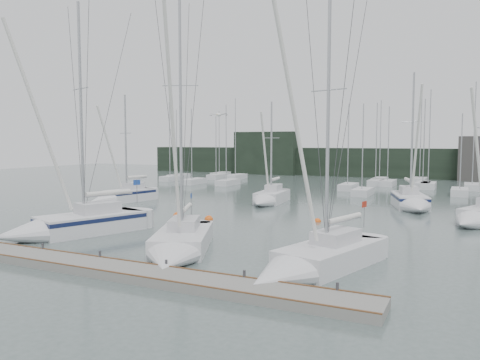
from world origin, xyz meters
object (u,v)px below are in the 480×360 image
at_px(sailboat_mid_a, 120,196).
at_px(buoy_a, 209,220).
at_px(buoy_c, 177,216).
at_px(sailboat_near_right, 309,263).
at_px(sailboat_near_left, 64,226).
at_px(sailboat_near_center, 177,248).
at_px(buoy_b, 318,222).
at_px(sailboat_mid_d, 412,203).
at_px(sailboat_mid_b, 268,199).
at_px(sailboat_mid_e, 480,218).

xyz_separation_m(sailboat_mid_a, buoy_a, (13.42, -5.30, -0.61)).
bearing_deg(buoy_c, sailboat_near_right, -37.76).
bearing_deg(sailboat_near_left, sailboat_mid_a, 138.63).
bearing_deg(sailboat_near_center, buoy_b, 51.93).
height_order(sailboat_near_right, sailboat_mid_d, sailboat_near_right).
bearing_deg(buoy_b, sailboat_mid_b, 133.45).
relative_size(sailboat_mid_e, buoy_b, 21.55).
relative_size(sailboat_mid_a, buoy_b, 21.03).
height_order(sailboat_mid_e, buoy_b, sailboat_mid_e).
distance_m(sailboat_mid_d, buoy_b, 11.71).
bearing_deg(sailboat_near_center, buoy_a, 87.98).
relative_size(sailboat_near_left, sailboat_mid_e, 1.35).
distance_m(sailboat_near_right, sailboat_mid_a, 30.11).
bearing_deg(sailboat_near_right, sailboat_near_center, -164.23).
bearing_deg(buoy_a, buoy_b, 19.70).
distance_m(sailboat_near_left, sailboat_mid_d, 29.69).
relative_size(sailboat_near_right, sailboat_mid_b, 1.34).
distance_m(sailboat_mid_a, buoy_a, 14.44).
bearing_deg(sailboat_mid_d, buoy_c, -159.60).
bearing_deg(sailboat_near_left, sailboat_mid_b, 94.03).
distance_m(sailboat_near_left, sailboat_near_right, 17.07).
xyz_separation_m(sailboat_near_left, buoy_a, (5.24, 9.75, -0.64)).
bearing_deg(sailboat_mid_b, sailboat_near_left, -111.55).
bearing_deg(sailboat_near_left, sailboat_near_center, 12.08).
height_order(sailboat_near_left, sailboat_mid_e, sailboat_near_left).
height_order(sailboat_mid_a, buoy_c, sailboat_mid_a).
distance_m(sailboat_near_center, sailboat_mid_d, 25.88).
height_order(buoy_a, buoy_b, buoy_a).
relative_size(sailboat_near_center, sailboat_mid_e, 1.31).
distance_m(sailboat_mid_b, buoy_a, 10.66).
xyz_separation_m(sailboat_near_center, sailboat_mid_b, (-3.80, 21.75, 0.03)).
bearing_deg(sailboat_near_right, sailboat_mid_d, 101.56).
height_order(sailboat_mid_b, sailboat_mid_e, sailboat_mid_e).
height_order(sailboat_near_left, buoy_b, sailboat_near_left).
relative_size(sailboat_mid_d, buoy_c, 19.15).
bearing_deg(sailboat_mid_a, buoy_b, 6.03).
xyz_separation_m(sailboat_near_right, sailboat_mid_e, (7.43, 17.69, 0.06)).
distance_m(sailboat_near_right, sailboat_mid_d, 24.29).
bearing_deg(sailboat_near_center, sailboat_mid_a, 113.62).
bearing_deg(sailboat_near_left, sailboat_mid_d, 70.11).
height_order(sailboat_mid_d, buoy_c, sailboat_mid_d).
bearing_deg(sailboat_mid_a, buoy_a, -9.03).
relative_size(sailboat_near_right, buoy_a, 21.20).
relative_size(sailboat_mid_a, sailboat_mid_e, 0.98).
distance_m(buoy_b, buoy_c, 11.48).
height_order(sailboat_near_left, sailboat_mid_a, sailboat_near_left).
height_order(sailboat_near_right, buoy_c, sailboat_near_right).
xyz_separation_m(sailboat_mid_a, buoy_b, (21.41, -2.44, -0.61)).
xyz_separation_m(sailboat_mid_b, buoy_b, (7.36, -7.77, -0.53)).
bearing_deg(sailboat_near_left, buoy_c, 98.80).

